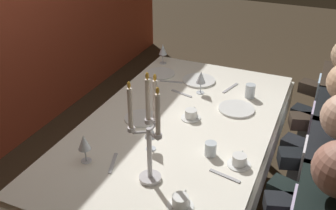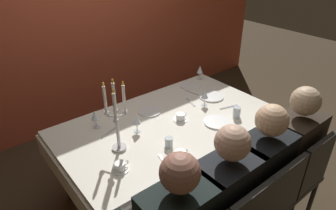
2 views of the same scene
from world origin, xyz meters
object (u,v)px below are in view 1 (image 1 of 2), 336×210
seated_diner_1 (328,188)px  wine_glass_0 (84,143)px  coffee_cup_1 (239,161)px  wine_glass_2 (201,78)px  dinner_plate_3 (236,109)px  coffee_cup_0 (191,115)px  dinner_plate_1 (160,73)px  dinner_plate_0 (199,80)px  wine_glass_3 (150,132)px  water_tumbler_1 (250,91)px  candelabra (149,136)px  seated_diner_2 (333,147)px  coffee_cup_2 (181,202)px  wine_glass_1 (163,50)px  dinner_plate_2 (141,118)px  water_tumbler_0 (211,149)px  dining_table (178,140)px

seated_diner_1 → wine_glass_0: bearing=103.5°
coffee_cup_1 → wine_glass_2: bearing=33.3°
dinner_plate_3 → coffee_cup_0: (-0.22, 0.23, 0.02)m
dinner_plate_1 → coffee_cup_1: 1.20m
dinner_plate_0 → coffee_cup_1: 1.01m
dinner_plate_1 → wine_glass_3: 0.99m
dinner_plate_0 → water_tumbler_1: (-0.10, -0.40, 0.04)m
candelabra → dinner_plate_1: size_ratio=2.67×
dinner_plate_1 → seated_diner_1: seated_diner_1 is taller
dinner_plate_1 → seated_diner_2: 1.37m
dinner_plate_0 → coffee_cup_2: coffee_cup_2 is taller
wine_glass_1 → coffee_cup_2: size_ratio=1.24×
wine_glass_3 → water_tumbler_1: wine_glass_3 is taller
wine_glass_2 → seated_diner_2: bearing=-109.6°
coffee_cup_0 → coffee_cup_2: size_ratio=1.00×
dinner_plate_2 → water_tumbler_0: (-0.18, -0.51, 0.03)m
seated_diner_2 → candelabra: bearing=128.9°
water_tumbler_0 → coffee_cup_2: bearing=179.6°
coffee_cup_2 → seated_diner_2: (0.77, -0.61, -0.03)m
coffee_cup_2 → dining_table: bearing=23.0°
dinner_plate_2 → coffee_cup_2: size_ratio=1.58×
dinner_plate_0 → dinner_plate_1: bearing=90.1°
wine_glass_0 → water_tumbler_0: wine_glass_0 is taller
dinner_plate_1 → water_tumbler_1: 0.73m
dining_table → wine_glass_2: bearing=1.3°
wine_glass_1 → seated_diner_2: (-0.70, -1.35, -0.12)m
dining_table → coffee_cup_1: size_ratio=14.70×
wine_glass_2 → coffee_cup_2: (-1.09, -0.29, -0.09)m
candelabra → water_tumbler_1: candelabra is taller
candelabra → coffee_cup_1: 0.53m
water_tumbler_1 → coffee_cup_2: water_tumbler_1 is taller
water_tumbler_0 → water_tumbler_1: water_tumbler_1 is taller
wine_glass_3 → water_tumbler_1: (0.82, -0.36, -0.07)m
dinner_plate_1 → seated_diner_1: 1.54m
dinner_plate_0 → dinner_plate_2: (-0.66, 0.15, 0.00)m
wine_glass_0 → wine_glass_1: size_ratio=1.00×
dinner_plate_2 → wine_glass_3: (-0.26, -0.19, 0.11)m
dinner_plate_1 → coffee_cup_1: size_ratio=1.65×
wine_glass_2 → coffee_cup_0: size_ratio=1.24×
dinner_plate_3 → wine_glass_0: bearing=145.2°
seated_diner_1 → seated_diner_2: same height
candelabra → dinner_plate_1: (1.15, 0.46, -0.25)m
dinner_plate_1 → coffee_cup_0: coffee_cup_0 is taller
coffee_cup_0 → dinner_plate_0: bearing=14.2°
dining_table → wine_glass_3: bearing=172.9°
wine_glass_0 → coffee_cup_0: wine_glass_0 is taller
dining_table → coffee_cup_0: (0.09, -0.05, 0.15)m
candelabra → seated_diner_1: size_ratio=0.47×
water_tumbler_1 → coffee_cup_0: 0.50m
dinner_plate_1 → seated_diner_2: (-0.49, -1.28, -0.01)m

